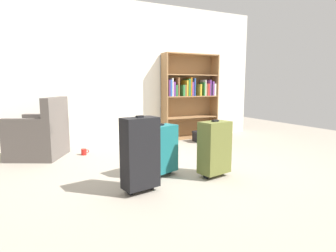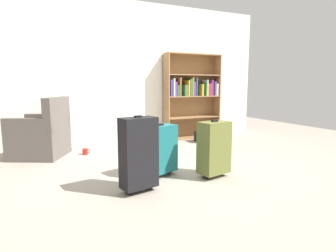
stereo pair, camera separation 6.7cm
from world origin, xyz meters
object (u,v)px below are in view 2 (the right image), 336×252
Objects in this scene: bookshelf at (191,94)px; suitcase_teal at (160,149)px; suitcase_olive at (214,148)px; suitcase_black at (139,153)px; storage_box at (208,136)px; armchair at (42,136)px; mug at (85,151)px.

bookshelf reaches higher than suitcase_teal.
suitcase_olive is 0.95m from suitcase_black.
suitcase_teal is (-1.64, -1.51, 0.22)m from storage_box.
bookshelf is 3.08m from suitcase_black.
armchair is at bearing -171.51° from bookshelf.
suitcase_black is (0.28, -1.81, 0.36)m from mug.
mug is 0.24× the size of storage_box.
suitcase_black reaches higher than mug.
mug is 1.60m from suitcase_teal.
suitcase_olive is at bearing 4.81° from suitcase_black.
storage_box is (2.31, 0.09, 0.06)m from mug.
suitcase_olive is (1.83, -1.87, 0.04)m from armchair.
suitcase_teal is (0.67, -1.43, 0.28)m from mug.
suitcase_teal is 0.55m from suitcase_black.
bookshelf reaches higher than armchair.
mug is (0.60, -0.14, -0.27)m from armchair.
suitcase_black is at bearing -136.19° from suitcase_teal.
suitcase_teal is at bearing -50.95° from armchair.
suitcase_black is at bearing -65.66° from armchair.
armchair is 2.14m from suitcase_black.
bookshelf is at bearing 8.49° from armchair.
storage_box is 2.12m from suitcase_olive.
suitcase_olive is (-0.96, -2.29, -0.54)m from bookshelf.
suitcase_teal is (1.28, -1.57, 0.01)m from armchair.
armchair is at bearing 134.39° from suitcase_olive.
bookshelf is 2.41m from mug.
suitcase_olive is 0.63m from suitcase_teal.
suitcase_olive reaches higher than suitcase_teal.
mug is (-2.19, -0.56, -0.85)m from bookshelf.
storage_box is 0.73× the size of suitcase_olive.
armchair is 0.67m from mug.
suitcase_teal is at bearing -127.25° from bookshelf.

